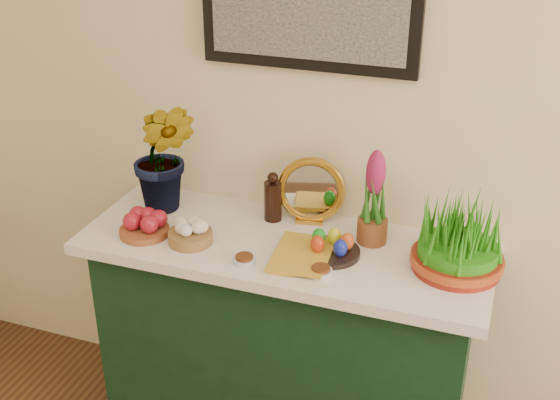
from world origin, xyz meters
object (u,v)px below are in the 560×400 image
at_px(wheatgrass_sabzeh, 459,240).
at_px(sideboard, 285,349).
at_px(mirror, 311,191).
at_px(book, 275,250).
at_px(hyacinth_green, 163,139).

bearing_deg(wheatgrass_sabzeh, sideboard, -178.59).
height_order(sideboard, mirror, mirror).
distance_m(mirror, wheatgrass_sabzeh, 0.56).
relative_size(book, wheatgrass_sabzeh, 0.84).
xyz_separation_m(sideboard, hyacinth_green, (-0.49, 0.08, 0.75)).
bearing_deg(sideboard, book, -91.37).
xyz_separation_m(mirror, book, (-0.04, -0.27, -0.10)).
distance_m(hyacinth_green, wheatgrass_sabzeh, 1.08).
bearing_deg(hyacinth_green, book, -27.39).
height_order(mirror, book, mirror).
bearing_deg(book, hyacinth_green, 155.69).
relative_size(hyacinth_green, book, 2.27).
distance_m(sideboard, book, 0.49).
xyz_separation_m(hyacinth_green, wheatgrass_sabzeh, (1.06, -0.07, -0.18)).
xyz_separation_m(hyacinth_green, book, (0.49, -0.18, -0.26)).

